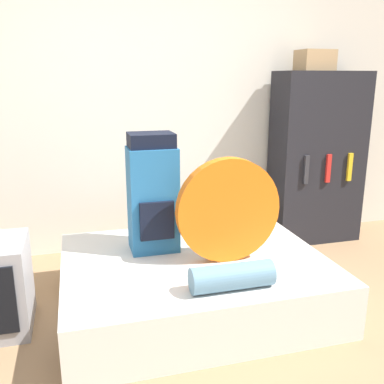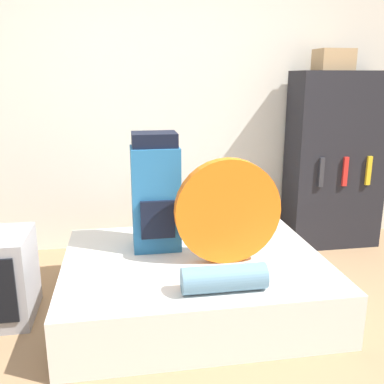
% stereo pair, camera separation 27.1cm
% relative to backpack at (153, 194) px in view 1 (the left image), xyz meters
% --- Properties ---
extents(ground_plane, '(16.00, 16.00, 0.00)m').
position_rel_backpack_xyz_m(ground_plane, '(0.14, -0.97, -0.74)').
color(ground_plane, '#997551').
extents(wall_back, '(8.00, 0.05, 2.60)m').
position_rel_backpack_xyz_m(wall_back, '(0.14, 0.97, 0.56)').
color(wall_back, silver).
rests_on(wall_back, ground_plane).
extents(bed, '(1.70, 1.34, 0.34)m').
position_rel_backpack_xyz_m(bed, '(0.23, -0.22, -0.56)').
color(bed, silver).
rests_on(bed, ground_plane).
extents(backpack, '(0.32, 0.29, 0.80)m').
position_rel_backpack_xyz_m(backpack, '(0.00, 0.00, 0.00)').
color(backpack, '#23669E').
rests_on(backpack, bed).
extents(tent_bag, '(0.68, 0.08, 0.68)m').
position_rel_backpack_xyz_m(tent_bag, '(0.43, -0.31, -0.05)').
color(tent_bag, orange).
rests_on(tent_bag, bed).
extents(sleeping_roll, '(0.48, 0.15, 0.15)m').
position_rel_backpack_xyz_m(sleeping_roll, '(0.31, -0.70, -0.32)').
color(sleeping_roll, '#5B849E').
rests_on(sleeping_roll, bed).
extents(bookshelf, '(0.82, 0.40, 1.55)m').
position_rel_backpack_xyz_m(bookshelf, '(1.66, 0.69, 0.04)').
color(bookshelf, black).
rests_on(bookshelf, ground_plane).
extents(cardboard_box, '(0.29, 0.24, 0.18)m').
position_rel_backpack_xyz_m(cardboard_box, '(1.58, 0.71, 0.91)').
color(cardboard_box, tan).
rests_on(cardboard_box, bookshelf).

